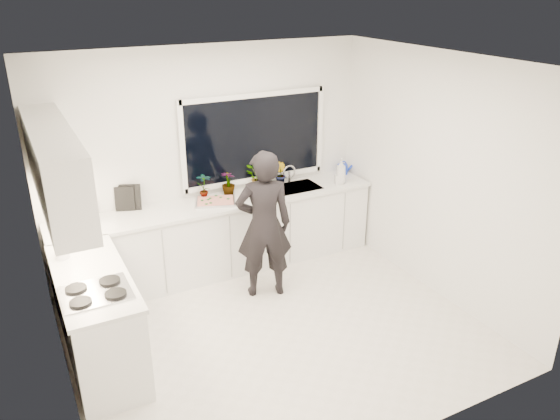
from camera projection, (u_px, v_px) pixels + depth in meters
floor at (275, 331)px, 5.66m from camera, size 4.00×3.50×0.02m
wall_back at (208, 160)px, 6.57m from camera, size 4.00×0.02×2.70m
wall_left at (47, 256)px, 4.27m from camera, size 0.02×3.50×2.70m
wall_right at (438, 177)px, 5.98m from camera, size 0.02×3.50×2.70m
ceiling at (274, 62)px, 4.60m from camera, size 4.00×3.50×0.02m
window at (255, 138)px, 6.71m from camera, size 1.80×0.02×1.00m
base_cabinets_back at (221, 238)px, 6.67m from camera, size 3.92×0.58×0.88m
base_cabinets_left at (98, 320)px, 5.06m from camera, size 0.58×1.60×0.88m
countertop_back at (220, 203)px, 6.48m from camera, size 3.94×0.62×0.04m
countertop_left at (91, 277)px, 4.88m from camera, size 0.62×1.60×0.04m
upper_cabinets at (55, 167)px, 4.74m from camera, size 0.34×2.10×0.70m
sink at (297, 191)px, 6.95m from camera, size 0.58×0.42×0.14m
faucet at (289, 174)px, 7.05m from camera, size 0.03×0.03×0.22m
stovetop at (96, 292)px, 4.57m from camera, size 0.56×0.48×0.03m
person at (264, 225)px, 6.01m from camera, size 0.72×0.57×1.71m
pizza_tray at (215, 202)px, 6.42m from camera, size 0.55×0.48×0.03m
pizza at (215, 201)px, 6.42m from camera, size 0.50×0.43×0.01m
watering_can at (343, 169)px, 7.37m from camera, size 0.15×0.15×0.13m
paper_towel_roll at (89, 211)px, 5.89m from camera, size 0.14×0.14×0.26m
knife_block at (70, 214)px, 5.85m from camera, size 0.16×0.14×0.22m
utensil_crock at (61, 250)px, 5.13m from camera, size 0.14×0.14×0.16m
picture_frame_large at (125, 199)px, 6.18m from camera, size 0.21×0.09×0.28m
picture_frame_small at (130, 197)px, 6.20m from camera, size 0.24×0.12×0.30m
herb_plants at (247, 179)px, 6.74m from camera, size 1.19×0.26×0.33m
soap_bottles at (340, 173)px, 6.98m from camera, size 0.18×0.18×0.33m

